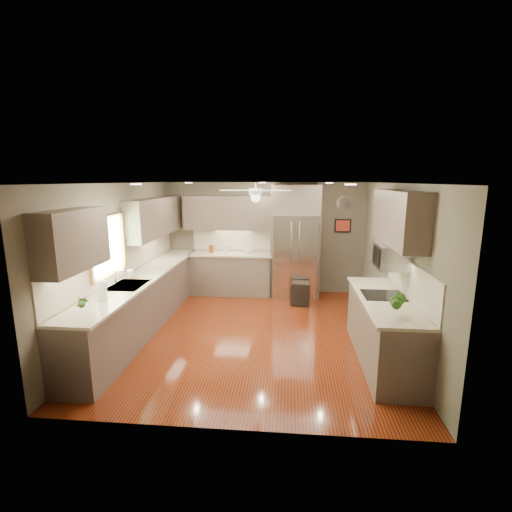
% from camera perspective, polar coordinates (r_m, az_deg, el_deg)
% --- Properties ---
extents(floor, '(5.00, 5.00, 0.00)m').
position_cam_1_polar(floor, '(6.43, -0.32, -11.74)').
color(floor, '#481109').
rests_on(floor, ground).
extents(ceiling, '(5.00, 5.00, 0.00)m').
position_cam_1_polar(ceiling, '(5.90, -0.34, 11.15)').
color(ceiling, white).
rests_on(ceiling, ground).
extents(wall_back, '(4.50, 0.00, 4.50)m').
position_cam_1_polar(wall_back, '(8.49, 1.30, 2.82)').
color(wall_back, brown).
rests_on(wall_back, ground).
extents(wall_front, '(4.50, 0.00, 4.50)m').
position_cam_1_polar(wall_front, '(3.66, -4.16, -9.19)').
color(wall_front, brown).
rests_on(wall_front, ground).
extents(wall_left, '(0.00, 5.00, 5.00)m').
position_cam_1_polar(wall_left, '(6.64, -20.03, -0.36)').
color(wall_left, brown).
rests_on(wall_left, ground).
extents(wall_right, '(0.00, 5.00, 5.00)m').
position_cam_1_polar(wall_right, '(6.24, 20.69, -1.14)').
color(wall_right, brown).
rests_on(wall_right, ground).
extents(canister_a, '(0.15, 0.15, 0.18)m').
position_cam_1_polar(canister_a, '(8.41, -6.87, 1.07)').
color(canister_a, maroon).
rests_on(canister_a, back_run).
extents(canister_c, '(0.13, 0.13, 0.17)m').
position_cam_1_polar(canister_c, '(8.39, -4.55, 1.15)').
color(canister_c, beige).
rests_on(canister_c, back_run).
extents(soap_bottle, '(0.10, 0.10, 0.19)m').
position_cam_1_polar(soap_bottle, '(6.53, -18.68, -2.38)').
color(soap_bottle, white).
rests_on(soap_bottle, left_run).
extents(potted_plant_left, '(0.17, 0.14, 0.27)m').
position_cam_1_polar(potted_plant_left, '(5.05, -25.31, -6.49)').
color(potted_plant_left, '#295819').
rests_on(potted_plant_left, left_run).
extents(potted_plant_right, '(0.23, 0.20, 0.35)m').
position_cam_1_polar(potted_plant_right, '(4.81, 21.13, -6.53)').
color(potted_plant_right, '#295819').
rests_on(potted_plant_right, right_run).
extents(bowl, '(0.24, 0.24, 0.05)m').
position_cam_1_polar(bowl, '(8.25, -1.09, 0.55)').
color(bowl, beige).
rests_on(bowl, back_run).
extents(left_run, '(0.65, 4.70, 1.45)m').
position_cam_1_polar(left_run, '(6.85, -16.80, -6.43)').
color(left_run, brown).
rests_on(left_run, ground).
extents(back_run, '(1.85, 0.65, 1.45)m').
position_cam_1_polar(back_run, '(8.44, -3.79, -2.57)').
color(back_run, brown).
rests_on(back_run, ground).
extents(uppers, '(4.50, 4.70, 0.95)m').
position_cam_1_polar(uppers, '(6.75, -6.06, 5.80)').
color(uppers, brown).
rests_on(uppers, wall_left).
extents(window, '(0.05, 1.12, 0.92)m').
position_cam_1_polar(window, '(6.14, -21.93, 1.41)').
color(window, '#BFF2B2').
rests_on(window, wall_left).
extents(sink, '(0.50, 0.70, 0.32)m').
position_cam_1_polar(sink, '(6.15, -19.08, -4.51)').
color(sink, silver).
rests_on(sink, left_run).
extents(refrigerator, '(1.06, 0.75, 2.45)m').
position_cam_1_polar(refrigerator, '(8.15, 6.05, 1.95)').
color(refrigerator, silver).
rests_on(refrigerator, ground).
extents(right_run, '(0.70, 2.20, 1.45)m').
position_cam_1_polar(right_run, '(5.64, 19.08, -10.50)').
color(right_run, brown).
rests_on(right_run, ground).
extents(microwave, '(0.43, 0.55, 0.34)m').
position_cam_1_polar(microwave, '(5.62, 20.11, -0.05)').
color(microwave, silver).
rests_on(microwave, wall_right).
extents(ceiling_fan, '(1.18, 1.18, 0.32)m').
position_cam_1_polar(ceiling_fan, '(6.20, -0.07, 9.63)').
color(ceiling_fan, white).
rests_on(ceiling_fan, ceiling).
extents(recessed_lights, '(2.84, 3.14, 0.01)m').
position_cam_1_polar(recessed_lights, '(6.30, -0.35, 11.13)').
color(recessed_lights, white).
rests_on(recessed_lights, ceiling).
extents(wall_clock, '(0.30, 0.03, 0.30)m').
position_cam_1_polar(wall_clock, '(8.45, 13.35, 7.93)').
color(wall_clock, white).
rests_on(wall_clock, wall_back).
extents(framed_print, '(0.36, 0.03, 0.30)m').
position_cam_1_polar(framed_print, '(8.49, 13.20, 4.56)').
color(framed_print, black).
rests_on(framed_print, wall_back).
extents(stool, '(0.41, 0.41, 0.46)m').
position_cam_1_polar(stool, '(7.80, 6.83, -5.68)').
color(stool, black).
rests_on(stool, ground).
extents(paper_towel, '(0.12, 0.12, 0.30)m').
position_cam_1_polar(paper_towel, '(5.41, -22.58, -5.02)').
color(paper_towel, white).
rests_on(paper_towel, left_run).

